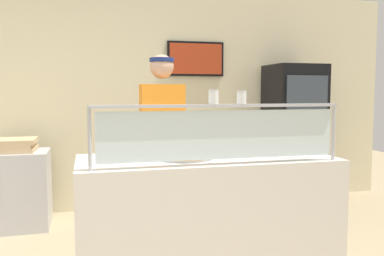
% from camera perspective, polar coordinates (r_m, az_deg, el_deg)
% --- Properties ---
extents(ground_plane, '(12.00, 12.00, 0.00)m').
position_cam_1_polar(ground_plane, '(3.85, -0.68, -16.80)').
color(ground_plane, tan).
rests_on(ground_plane, ground).
extents(shop_rear_unit, '(6.28, 0.13, 2.70)m').
position_cam_1_polar(shop_rear_unit, '(5.10, -4.85, 4.17)').
color(shop_rear_unit, beige).
rests_on(shop_rear_unit, ground).
extents(serving_counter, '(1.88, 0.79, 0.95)m').
position_cam_1_polar(serving_counter, '(3.13, 2.04, -12.73)').
color(serving_counter, silver).
rests_on(serving_counter, ground).
extents(sneeze_guard, '(1.71, 0.06, 0.40)m').
position_cam_1_polar(sneeze_guard, '(2.68, 4.12, 0.28)').
color(sneeze_guard, '#B2B5BC').
rests_on(sneeze_guard, serving_counter).
extents(pizza_tray, '(0.42, 0.42, 0.04)m').
position_cam_1_polar(pizza_tray, '(2.96, -1.10, -3.99)').
color(pizza_tray, '#9EA0A8').
rests_on(pizza_tray, serving_counter).
extents(pizza_server, '(0.12, 0.29, 0.01)m').
position_cam_1_polar(pizza_server, '(2.93, -1.39, -3.64)').
color(pizza_server, '#ADAFB7').
rests_on(pizza_server, pizza_tray).
extents(parmesan_shaker, '(0.07, 0.07, 0.10)m').
position_cam_1_polar(parmesan_shaker, '(2.65, 3.04, 4.25)').
color(parmesan_shaker, white).
rests_on(parmesan_shaker, sneeze_guard).
extents(pepper_flake_shaker, '(0.06, 0.06, 0.09)m').
position_cam_1_polar(pepper_flake_shaker, '(2.72, 6.97, 4.17)').
color(pepper_flake_shaker, white).
rests_on(pepper_flake_shaker, sneeze_guard).
extents(worker_figure, '(0.41, 0.50, 1.76)m').
position_cam_1_polar(worker_figure, '(3.62, -4.11, -1.73)').
color(worker_figure, '#23232D').
rests_on(worker_figure, ground).
extents(drink_fridge, '(0.63, 0.62, 1.77)m').
position_cam_1_polar(drink_fridge, '(5.25, 14.05, -1.08)').
color(drink_fridge, black).
rests_on(drink_fridge, ground).
extents(prep_shelf, '(0.70, 0.55, 0.81)m').
position_cam_1_polar(prep_shelf, '(4.71, -23.62, -7.95)').
color(prep_shelf, '#B7BABF').
rests_on(prep_shelf, ground).
extents(pizza_box_stack, '(0.46, 0.44, 0.13)m').
position_cam_1_polar(pizza_box_stack, '(4.63, -23.80, -2.23)').
color(pizza_box_stack, tan).
rests_on(pizza_box_stack, prep_shelf).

